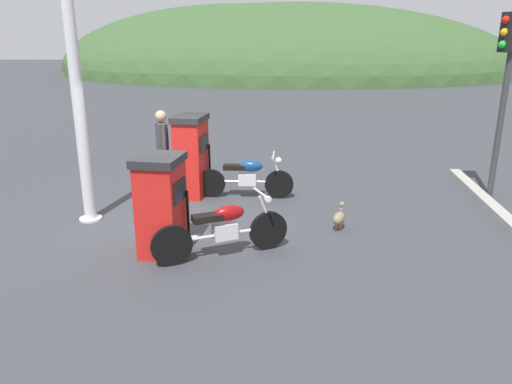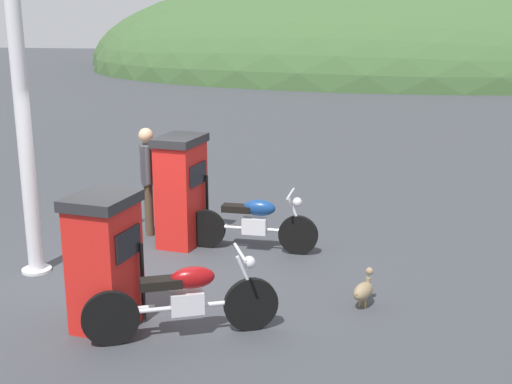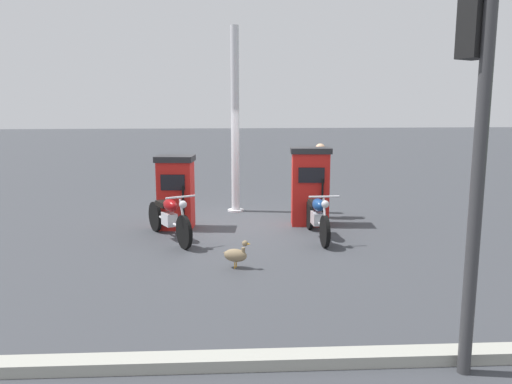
{
  "view_description": "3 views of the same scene",
  "coord_description": "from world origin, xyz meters",
  "px_view_note": "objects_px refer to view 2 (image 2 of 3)",
  "views": [
    {
      "loc": [
        1.82,
        -8.35,
        3.21
      ],
      "look_at": [
        1.55,
        -0.43,
        0.68
      ],
      "focal_mm": 34.57,
      "sensor_mm": 36.0,
      "label": 1
    },
    {
      "loc": [
        3.11,
        -7.88,
        3.4
      ],
      "look_at": [
        1.51,
        0.39,
        1.16
      ],
      "focal_mm": 46.61,
      "sensor_mm": 36.0,
      "label": 2
    },
    {
      "loc": [
        10.37,
        -0.93,
        2.45
      ],
      "look_at": [
        1.08,
        0.15,
        0.89
      ],
      "focal_mm": 34.31,
      "sensor_mm": 36.0,
      "label": 3
    }
  ],
  "objects_px": {
    "fuel_pump_near": "(105,261)",
    "motorcycle_near_pump": "(185,298)",
    "fuel_pump_far": "(182,190)",
    "canopy_support_pole": "(23,117)",
    "wandering_duck": "(364,290)",
    "motorcycle_far_pump": "(254,222)",
    "attendant_person": "(147,173)"
  },
  "relations": [
    {
      "from": "motorcycle_near_pump",
      "to": "wandering_duck",
      "type": "height_order",
      "value": "motorcycle_near_pump"
    },
    {
      "from": "motorcycle_near_pump",
      "to": "fuel_pump_near",
      "type": "bearing_deg",
      "value": 174.2
    },
    {
      "from": "motorcycle_near_pump",
      "to": "wandering_duck",
      "type": "relative_size",
      "value": 4.29
    },
    {
      "from": "motorcycle_far_pump",
      "to": "canopy_support_pole",
      "type": "bearing_deg",
      "value": -153.52
    },
    {
      "from": "attendant_person",
      "to": "wandering_duck",
      "type": "bearing_deg",
      "value": -32.2
    },
    {
      "from": "fuel_pump_near",
      "to": "attendant_person",
      "type": "bearing_deg",
      "value": 101.72
    },
    {
      "from": "motorcycle_near_pump",
      "to": "attendant_person",
      "type": "relative_size",
      "value": 1.15
    },
    {
      "from": "canopy_support_pole",
      "to": "motorcycle_far_pump",
      "type": "bearing_deg",
      "value": 26.48
    },
    {
      "from": "motorcycle_far_pump",
      "to": "motorcycle_near_pump",
      "type": "bearing_deg",
      "value": -93.91
    },
    {
      "from": "motorcycle_far_pump",
      "to": "wandering_duck",
      "type": "bearing_deg",
      "value": -45.49
    },
    {
      "from": "fuel_pump_near",
      "to": "motorcycle_near_pump",
      "type": "height_order",
      "value": "fuel_pump_near"
    },
    {
      "from": "motorcycle_far_pump",
      "to": "attendant_person",
      "type": "xyz_separation_m",
      "value": [
        -1.81,
        0.49,
        0.55
      ]
    },
    {
      "from": "fuel_pump_far",
      "to": "motorcycle_near_pump",
      "type": "xyz_separation_m",
      "value": [
        0.94,
        -2.96,
        -0.4
      ]
    },
    {
      "from": "fuel_pump_far",
      "to": "motorcycle_far_pump",
      "type": "height_order",
      "value": "fuel_pump_far"
    },
    {
      "from": "fuel_pump_near",
      "to": "canopy_support_pole",
      "type": "relative_size",
      "value": 0.35
    },
    {
      "from": "fuel_pump_far",
      "to": "motorcycle_near_pump",
      "type": "bearing_deg",
      "value": -72.39
    },
    {
      "from": "fuel_pump_near",
      "to": "fuel_pump_far",
      "type": "relative_size",
      "value": 0.92
    },
    {
      "from": "attendant_person",
      "to": "wandering_duck",
      "type": "height_order",
      "value": "attendant_person"
    },
    {
      "from": "fuel_pump_near",
      "to": "motorcycle_near_pump",
      "type": "bearing_deg",
      "value": -5.8
    },
    {
      "from": "canopy_support_pole",
      "to": "motorcycle_near_pump",
      "type": "bearing_deg",
      "value": -29.63
    },
    {
      "from": "attendant_person",
      "to": "motorcycle_near_pump",
      "type": "bearing_deg",
      "value": -64.22
    },
    {
      "from": "motorcycle_near_pump",
      "to": "canopy_support_pole",
      "type": "bearing_deg",
      "value": 150.37
    },
    {
      "from": "motorcycle_far_pump",
      "to": "wandering_duck",
      "type": "xyz_separation_m",
      "value": [
        1.68,
        -1.71,
        -0.22
      ]
    },
    {
      "from": "fuel_pump_far",
      "to": "motorcycle_far_pump",
      "type": "bearing_deg",
      "value": -5.56
    },
    {
      "from": "wandering_duck",
      "to": "canopy_support_pole",
      "type": "height_order",
      "value": "canopy_support_pole"
    },
    {
      "from": "fuel_pump_near",
      "to": "motorcycle_far_pump",
      "type": "height_order",
      "value": "fuel_pump_near"
    },
    {
      "from": "fuel_pump_far",
      "to": "motorcycle_near_pump",
      "type": "distance_m",
      "value": 3.13
    },
    {
      "from": "fuel_pump_far",
      "to": "canopy_support_pole",
      "type": "relative_size",
      "value": 0.38
    },
    {
      "from": "fuel_pump_near",
      "to": "motorcycle_near_pump",
      "type": "distance_m",
      "value": 1.0
    },
    {
      "from": "fuel_pump_far",
      "to": "motorcycle_near_pump",
      "type": "relative_size",
      "value": 0.85
    },
    {
      "from": "wandering_duck",
      "to": "canopy_support_pole",
      "type": "bearing_deg",
      "value": 175.8
    },
    {
      "from": "fuel_pump_near",
      "to": "wandering_duck",
      "type": "distance_m",
      "value": 3.05
    }
  ]
}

